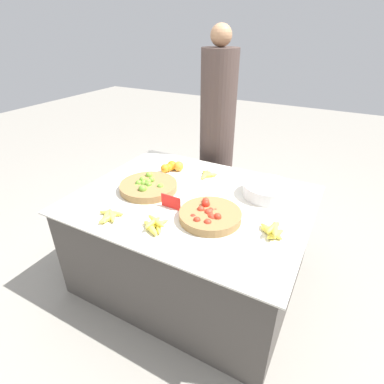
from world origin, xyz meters
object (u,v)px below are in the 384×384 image
(lime_bowl, at_px, (148,186))
(tomato_basket, at_px, (210,215))
(metal_bowl, at_px, (267,190))
(price_sign, at_px, (171,202))
(vendor_person, at_px, (217,139))

(lime_bowl, height_order, tomato_basket, tomato_basket)
(lime_bowl, distance_m, metal_bowl, 0.81)
(price_sign, bearing_deg, lime_bowl, 155.58)
(tomato_basket, relative_size, vendor_person, 0.21)
(tomato_basket, bearing_deg, vendor_person, 112.21)
(tomato_basket, height_order, metal_bowl, same)
(tomato_basket, relative_size, metal_bowl, 1.14)
(lime_bowl, bearing_deg, vendor_person, 83.35)
(metal_bowl, height_order, price_sign, same)
(lime_bowl, xyz_separation_m, vendor_person, (0.11, 0.92, 0.08))
(lime_bowl, distance_m, vendor_person, 0.93)
(metal_bowl, distance_m, price_sign, 0.65)
(price_sign, relative_size, vendor_person, 0.08)
(tomato_basket, height_order, price_sign, same)
(price_sign, distance_m, vendor_person, 1.05)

